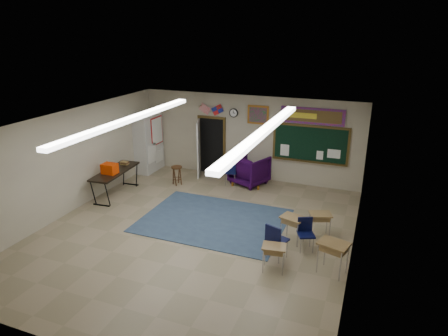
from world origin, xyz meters
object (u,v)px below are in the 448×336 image
at_px(wingback_armchair, 249,170).
at_px(wooden_stool, 177,175).
at_px(folding_table, 116,182).
at_px(student_desk_front_right, 320,224).
at_px(student_desk_front_left, 292,228).

xyz_separation_m(wingback_armchair, wooden_stool, (-2.32, -1.01, -0.17)).
height_order(folding_table, wooden_stool, folding_table).
bearing_deg(wooden_stool, wingback_armchair, 23.47).
height_order(student_desk_front_right, folding_table, folding_table).
distance_m(wingback_armchair, wooden_stool, 2.53).
height_order(wingback_armchair, wooden_stool, wingback_armchair).
bearing_deg(wingback_armchair, wooden_stool, 44.86).
distance_m(wingback_armchair, student_desk_front_left, 4.13).
relative_size(wingback_armchair, folding_table, 0.54).
bearing_deg(wingback_armchair, student_desk_front_left, 144.65).
height_order(student_desk_front_right, wooden_stool, student_desk_front_right).
relative_size(wingback_armchair, student_desk_front_left, 1.62).
height_order(student_desk_front_left, wooden_stool, student_desk_front_left).
relative_size(student_desk_front_right, wooden_stool, 1.01).
distance_m(student_desk_front_left, student_desk_front_right, 0.80).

